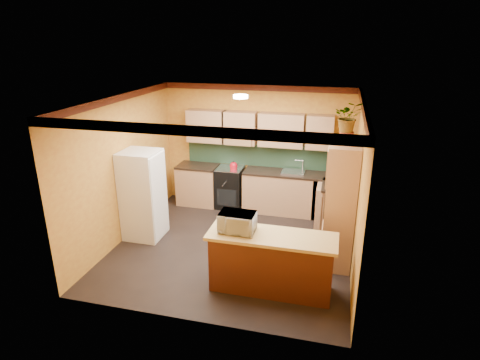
% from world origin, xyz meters
% --- Properties ---
extents(room_shell, '(4.24, 4.24, 2.72)m').
position_xyz_m(room_shell, '(0.02, 0.28, 2.09)').
color(room_shell, black).
rests_on(room_shell, ground).
extents(base_cabinets_back, '(3.65, 0.60, 0.88)m').
position_xyz_m(base_cabinets_back, '(0.08, 1.80, 0.44)').
color(base_cabinets_back, tan).
rests_on(base_cabinets_back, ground).
extents(countertop_back, '(3.65, 0.62, 0.04)m').
position_xyz_m(countertop_back, '(0.08, 1.80, 0.90)').
color(countertop_back, black).
rests_on(countertop_back, base_cabinets_back).
extents(stove, '(0.58, 0.58, 0.91)m').
position_xyz_m(stove, '(-0.55, 1.80, 0.46)').
color(stove, black).
rests_on(stove, ground).
extents(kettle, '(0.19, 0.19, 0.18)m').
position_xyz_m(kettle, '(-0.45, 1.75, 1.00)').
color(kettle, red).
rests_on(kettle, stove).
extents(sink, '(0.48, 0.40, 0.03)m').
position_xyz_m(sink, '(0.85, 1.80, 0.94)').
color(sink, silver).
rests_on(sink, countertop_back).
extents(base_cabinets_right, '(0.60, 0.80, 0.88)m').
position_xyz_m(base_cabinets_right, '(1.80, 1.27, 0.44)').
color(base_cabinets_right, tan).
rests_on(base_cabinets_right, ground).
extents(countertop_right, '(0.62, 0.80, 0.04)m').
position_xyz_m(countertop_right, '(1.80, 1.27, 0.90)').
color(countertop_right, black).
rests_on(countertop_right, base_cabinets_right).
extents(fridge, '(0.68, 0.66, 1.70)m').
position_xyz_m(fridge, '(-1.75, 0.02, 0.85)').
color(fridge, white).
rests_on(fridge, ground).
extents(pantry, '(0.48, 0.90, 2.10)m').
position_xyz_m(pantry, '(1.85, -0.01, 1.05)').
color(pantry, tan).
rests_on(pantry, ground).
extents(fern_pot, '(0.22, 0.22, 0.16)m').
position_xyz_m(fern_pot, '(1.85, 0.04, 2.18)').
color(fern_pot, maroon).
rests_on(fern_pot, pantry).
extents(fern, '(0.48, 0.43, 0.47)m').
position_xyz_m(fern, '(1.85, 0.04, 2.50)').
color(fern, tan).
rests_on(fern, fern_pot).
extents(breakfast_bar, '(1.80, 0.55, 0.88)m').
position_xyz_m(breakfast_bar, '(0.91, -1.13, 0.44)').
color(breakfast_bar, '#522213').
rests_on(breakfast_bar, ground).
extents(bar_top, '(1.90, 0.65, 0.05)m').
position_xyz_m(bar_top, '(0.91, -1.13, 0.91)').
color(bar_top, tan).
rests_on(bar_top, breakfast_bar).
extents(microwave, '(0.53, 0.37, 0.29)m').
position_xyz_m(microwave, '(0.38, -1.13, 1.08)').
color(microwave, white).
rests_on(microwave, bar_top).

